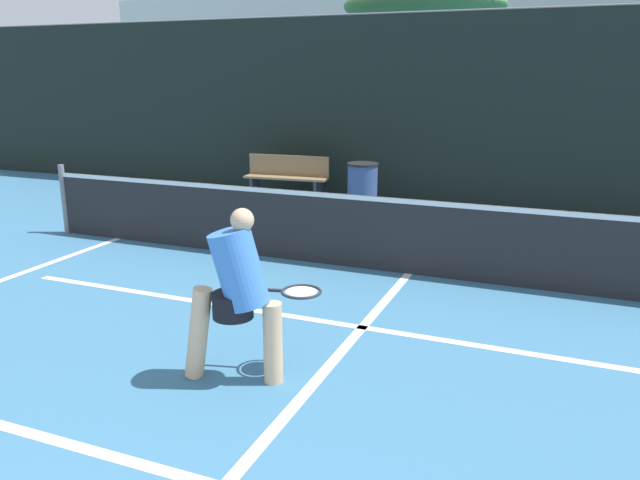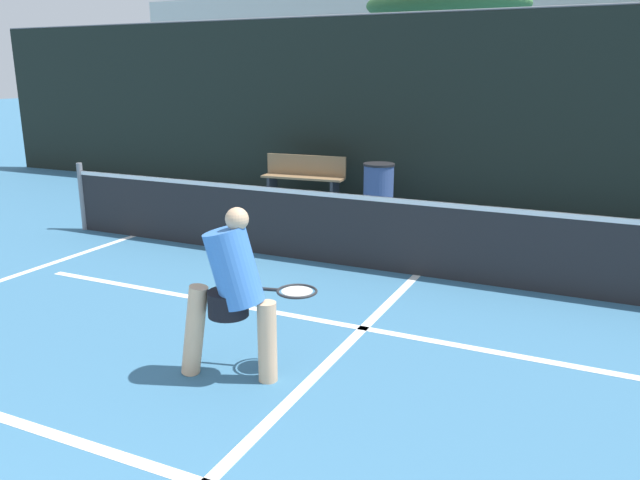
# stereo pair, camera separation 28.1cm
# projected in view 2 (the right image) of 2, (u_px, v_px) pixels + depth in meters

# --- Properties ---
(court_service_line) EXTENTS (8.25, 0.10, 0.01)m
(court_service_line) POSITION_uv_depth(u_px,v_px,m) (363.00, 328.00, 6.14)
(court_service_line) COLOR white
(court_service_line) RESTS_ON ground
(court_center_mark) EXTENTS (0.10, 4.50, 0.01)m
(court_center_mark) POSITION_uv_depth(u_px,v_px,m) (347.00, 344.00, 5.78)
(court_center_mark) COLOR white
(court_center_mark) RESTS_ON ground
(court_sideline_left) EXTENTS (0.10, 5.50, 0.01)m
(court_sideline_left) POSITION_uv_depth(u_px,v_px,m) (8.00, 278.00, 7.63)
(court_sideline_left) COLOR white
(court_sideline_left) RESTS_ON ground
(net) EXTENTS (11.09, 0.09, 1.07)m
(net) POSITION_uv_depth(u_px,v_px,m) (419.00, 235.00, 7.62)
(net) COLOR slate
(net) RESTS_ON ground
(fence_back) EXTENTS (24.00, 0.06, 3.51)m
(fence_back) POSITION_uv_depth(u_px,v_px,m) (492.00, 112.00, 11.17)
(fence_back) COLOR black
(fence_back) RESTS_ON ground
(player_practicing) EXTENTS (1.08, 0.76, 1.45)m
(player_practicing) POSITION_uv_depth(u_px,v_px,m) (233.00, 289.00, 4.97)
(player_practicing) COLOR #DBAD84
(player_practicing) RESTS_ON ground
(courtside_bench) EXTENTS (1.68, 0.51, 0.86)m
(courtside_bench) POSITION_uv_depth(u_px,v_px,m) (304.00, 176.00, 12.27)
(courtside_bench) COLOR olive
(courtside_bench) RESTS_ON ground
(trash_bin) EXTENTS (0.57, 0.57, 0.85)m
(trash_bin) POSITION_uv_depth(u_px,v_px,m) (378.00, 187.00, 11.34)
(trash_bin) COLOR #384C7F
(trash_bin) RESTS_ON ground
(parked_car) EXTENTS (1.65, 3.98, 1.32)m
(parked_car) POSITION_uv_depth(u_px,v_px,m) (338.00, 149.00, 15.86)
(parked_car) COLOR maroon
(parked_car) RESTS_ON ground
(tree_mid) EXTENTS (4.05, 4.05, 4.48)m
(tree_mid) POSITION_uv_depth(u_px,v_px,m) (448.00, 7.00, 15.49)
(tree_mid) COLOR brown
(tree_mid) RESTS_ON ground
(building_far) EXTENTS (36.00, 2.40, 5.54)m
(building_far) POSITION_uv_depth(u_px,v_px,m) (563.00, 63.00, 22.97)
(building_far) COLOR beige
(building_far) RESTS_ON ground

